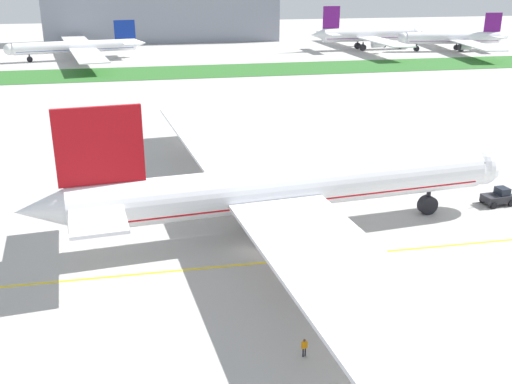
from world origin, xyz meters
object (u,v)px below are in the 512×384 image
object	(u,v)px
airliner_foreground	(281,188)
parked_airliner_far_left	(79,47)
pushback_tug	(498,197)
ground_crew_wingwalker_port	(304,346)
service_truck_baggage_loader	(234,144)
parked_airliner_far_centre	(366,35)
parked_airliner_far_right	(454,38)

from	to	relation	value
airliner_foreground	parked_airliner_far_left	distance (m)	152.01
pushback_tug	ground_crew_wingwalker_port	bearing A→B (deg)	-141.70
ground_crew_wingwalker_port	service_truck_baggage_loader	bearing A→B (deg)	86.44
pushback_tug	parked_airliner_far_left	distance (m)	158.34
ground_crew_wingwalker_port	parked_airliner_far_centre	distance (m)	192.36
pushback_tug	airliner_foreground	bearing A→B (deg)	-174.07
pushback_tug	parked_airliner_far_centre	bearing A→B (deg)	75.16
parked_airliner_far_centre	ground_crew_wingwalker_port	bearing A→B (deg)	-112.44
pushback_tug	parked_airliner_far_right	distance (m)	157.88
parked_airliner_far_left	parked_airliner_far_right	distance (m)	133.43
ground_crew_wingwalker_port	pushback_tug	bearing A→B (deg)	38.30
airliner_foreground	parked_airliner_far_left	xyz separation A→B (m)	(-33.45, 148.28, -1.25)
airliner_foreground	pushback_tug	size ratio (longest dim) A/B	16.15
airliner_foreground	parked_airliner_far_centre	distance (m)	169.56
ground_crew_wingwalker_port	parked_airliner_far_right	bearing A→B (deg)	58.28
airliner_foreground	ground_crew_wingwalker_port	xyz separation A→B (m)	(-3.66, -23.20, -4.48)
service_truck_baggage_loader	parked_airliner_far_left	distance (m)	121.26
parked_airliner_far_centre	parked_airliner_far_right	distance (m)	31.86
airliner_foreground	pushback_tug	bearing A→B (deg)	5.93
ground_crew_wingwalker_port	parked_airliner_far_left	world-z (taller)	parked_airliner_far_left
airliner_foreground	pushback_tug	world-z (taller)	airliner_foreground
pushback_tug	parked_airliner_far_centre	distance (m)	156.77
airliner_foreground	service_truck_baggage_loader	xyz separation A→B (m)	(-0.25, 31.68, -3.78)
pushback_tug	parked_airliner_far_right	size ratio (longest dim) A/B	0.09
pushback_tug	parked_airliner_far_left	world-z (taller)	parked_airliner_far_left
pushback_tug	parked_airliner_far_right	xyz separation A→B (m)	(70.33, 141.31, 3.58)
ground_crew_wingwalker_port	parked_airliner_far_centre	world-z (taller)	parked_airliner_far_centre
ground_crew_wingwalker_port	service_truck_baggage_loader	size ratio (longest dim) A/B	0.29
ground_crew_wingwalker_port	airliner_foreground	bearing A→B (deg)	81.03
ground_crew_wingwalker_port	parked_airliner_far_left	distance (m)	174.08
parked_airliner_far_centre	parked_airliner_far_right	bearing A→B (deg)	-18.62
airliner_foreground	parked_airliner_far_right	xyz separation A→B (m)	(99.93, 144.38, -0.85)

